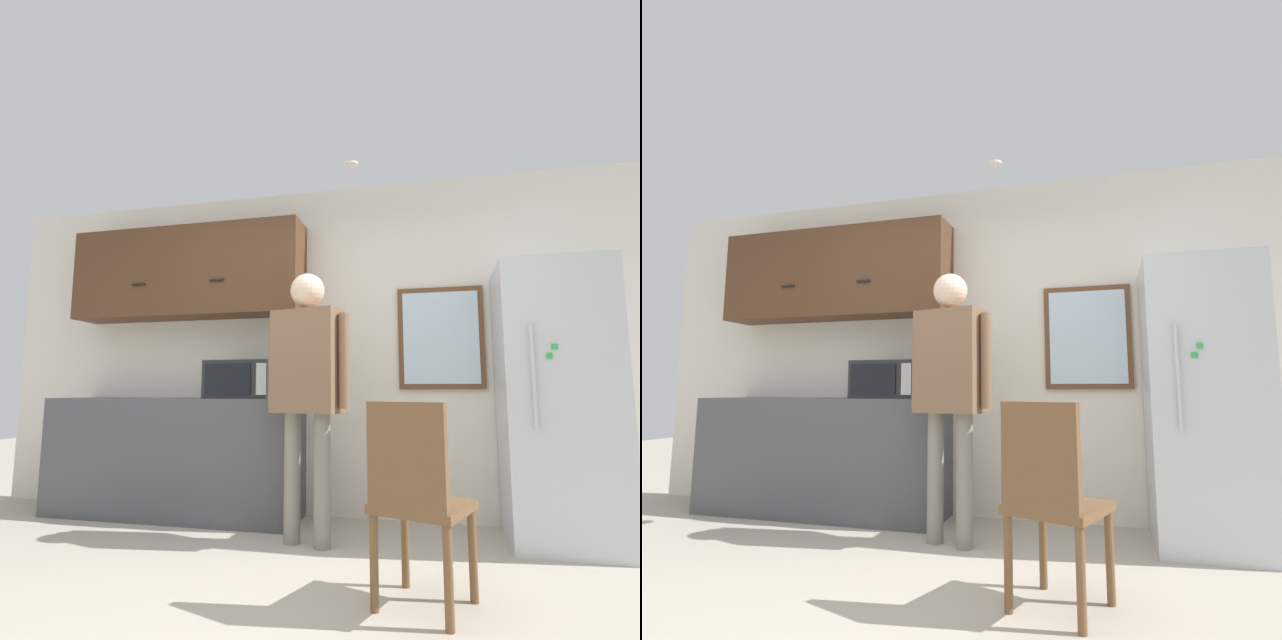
{
  "view_description": "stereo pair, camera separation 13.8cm",
  "coord_description": "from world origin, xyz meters",
  "views": [
    {
      "loc": [
        0.93,
        -2.06,
        0.97
      ],
      "look_at": [
        0.17,
        1.08,
        1.44
      ],
      "focal_mm": 28.0,
      "sensor_mm": 36.0,
      "label": 1
    },
    {
      "loc": [
        1.07,
        -2.02,
        0.97
      ],
      "look_at": [
        0.17,
        1.08,
        1.44
      ],
      "focal_mm": 28.0,
      "sensor_mm": 36.0,
      "label": 2
    }
  ],
  "objects": [
    {
      "name": "microwave",
      "position": [
        -0.57,
        1.62,
        1.07
      ],
      "size": [
        0.52,
        0.43,
        0.29
      ],
      "color": "#232326",
      "rests_on": "counter"
    },
    {
      "name": "refrigerator",
      "position": [
        1.67,
        1.59,
        0.92
      ],
      "size": [
        0.7,
        0.74,
        1.84
      ],
      "color": "silver",
      "rests_on": "ground_plane"
    },
    {
      "name": "window",
      "position": [
        0.94,
        1.94,
        1.4
      ],
      "size": [
        0.66,
        0.05,
        0.8
      ],
      "color": "brown"
    },
    {
      "name": "upper_cabinets",
      "position": [
        -1.18,
        1.78,
        1.99
      ],
      "size": [
        2.04,
        0.37,
        0.78
      ],
      "color": "#51331E"
    },
    {
      "name": "person",
      "position": [
        0.06,
        1.19,
        1.1
      ],
      "size": [
        0.6,
        0.33,
        1.78
      ],
      "rotation": [
        0.0,
        0.0,
        -0.25
      ],
      "color": "gray",
      "rests_on": "ground_plane"
    },
    {
      "name": "ceiling_light",
      "position": [
        0.32,
        1.46,
        2.68
      ],
      "size": [
        0.11,
        0.11,
        0.01
      ],
      "color": "white"
    },
    {
      "name": "ground_plane",
      "position": [
        0.0,
        0.0,
        0.0
      ],
      "size": [
        16.0,
        16.0,
        0.0
      ],
      "primitive_type": "plane",
      "color": "#B2A899"
    },
    {
      "name": "chair",
      "position": [
        0.8,
        0.35,
        0.51
      ],
      "size": [
        0.52,
        0.52,
        0.93
      ],
      "rotation": [
        0.0,
        0.0,
        2.8
      ],
      "color": "brown",
      "rests_on": "ground_plane"
    },
    {
      "name": "counter",
      "position": [
        -1.18,
        1.67,
        0.46
      ],
      "size": [
        2.04,
        0.56,
        0.92
      ],
      "color": "#4C4C51",
      "rests_on": "ground_plane"
    },
    {
      "name": "back_wall",
      "position": [
        0.0,
        1.99,
        1.35
      ],
      "size": [
        6.0,
        0.06,
        2.7
      ],
      "color": "silver",
      "rests_on": "ground_plane"
    }
  ]
}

